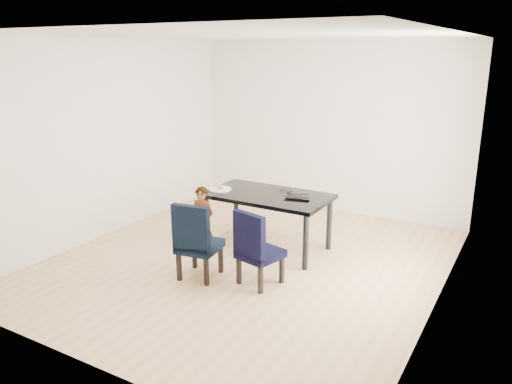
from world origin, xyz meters
The scene contains 14 objects.
floor centered at (0.00, 0.00, -0.01)m, with size 4.50×5.00×0.01m, color tan.
ceiling centered at (0.00, 0.00, 2.71)m, with size 4.50×5.00×0.01m, color white.
wall_back centered at (0.00, 2.50, 1.35)m, with size 4.50×0.01×2.70m, color white.
wall_front centered at (0.00, -2.50, 1.35)m, with size 4.50×0.01×2.70m, color silver.
wall_left centered at (-2.25, 0.00, 1.35)m, with size 0.01×5.00×2.70m, color white.
wall_right centered at (2.25, 0.00, 1.35)m, with size 0.01×5.00×2.70m, color white.
dining_table centered at (0.00, 0.50, 0.38)m, with size 1.60×0.90×0.75m, color black.
chair_left centered at (-0.26, -0.65, 0.46)m, with size 0.44×0.46×0.92m, color black.
chair_right centered at (0.44, -0.46, 0.44)m, with size 0.42×0.44×0.88m, color black.
child centered at (-0.58, -0.15, 0.46)m, with size 0.33×0.22×0.91m, color orange.
plate centered at (-0.65, 0.36, 0.76)m, with size 0.30×0.30×0.02m, color white.
sandwich centered at (-0.65, 0.35, 0.80)m, with size 0.14×0.07×0.06m, color #BF8244.
laptop centered at (0.41, 0.54, 0.76)m, with size 0.32×0.20×0.02m, color black.
cable_tangle centered at (0.18, 0.66, 0.75)m, with size 0.14×0.14×0.01m, color black.
Camera 1 is at (2.97, -4.94, 2.54)m, focal length 35.00 mm.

